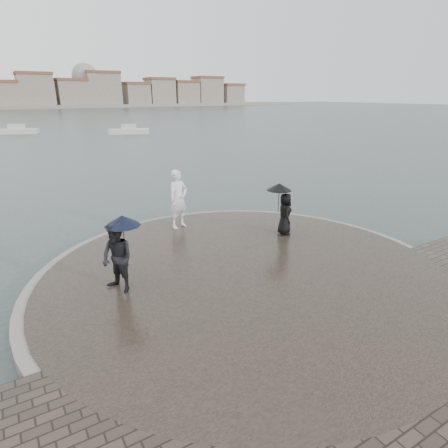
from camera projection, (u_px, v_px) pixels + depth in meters
ground at (334, 344)px, 8.45m from camera, size 400.00×400.00×0.00m
kerb_ring at (246, 277)px, 11.22m from camera, size 12.50×12.50×0.32m
quay_tip at (246, 276)px, 11.22m from camera, size 11.90×11.90×0.36m
statue at (178, 199)px, 14.45m from camera, size 0.94×0.74×2.28m
visitor_left at (118, 252)px, 9.74m from camera, size 1.24×1.14×2.04m
visitor_right at (283, 207)px, 13.76m from camera, size 1.11×1.02×1.95m
boats at (73, 131)px, 52.37m from camera, size 19.16×11.66×1.50m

